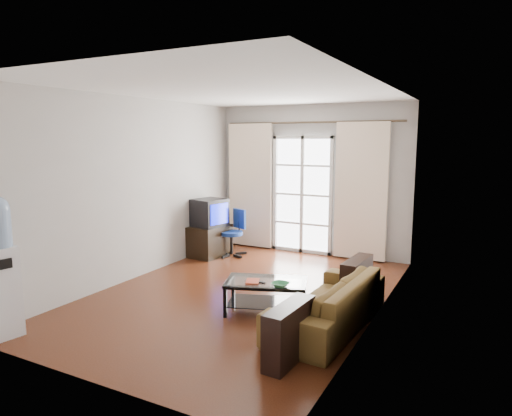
{
  "coord_description": "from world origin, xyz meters",
  "views": [
    {
      "loc": [
        2.94,
        -5.21,
        2.09
      ],
      "look_at": [
        0.04,
        0.35,
        1.14
      ],
      "focal_mm": 32.0,
      "sensor_mm": 36.0,
      "label": 1
    }
  ],
  "objects_px": {
    "coffee_table": "(266,292)",
    "crt_tv": "(209,212)",
    "sofa": "(328,302)",
    "task_chair": "(233,242)",
    "tv_stand": "(210,241)"
  },
  "relations": [
    {
      "from": "coffee_table",
      "to": "crt_tv",
      "type": "height_order",
      "value": "crt_tv"
    },
    {
      "from": "sofa",
      "to": "crt_tv",
      "type": "bearing_deg",
      "value": -120.68
    },
    {
      "from": "sofa",
      "to": "coffee_table",
      "type": "relative_size",
      "value": 1.78
    },
    {
      "from": "coffee_table",
      "to": "task_chair",
      "type": "distance_m",
      "value": 2.78
    },
    {
      "from": "tv_stand",
      "to": "crt_tv",
      "type": "xyz_separation_m",
      "value": [
        0.0,
        -0.02,
        0.52
      ]
    },
    {
      "from": "tv_stand",
      "to": "sofa",
      "type": "bearing_deg",
      "value": -30.49
    },
    {
      "from": "crt_tv",
      "to": "sofa",
      "type": "bearing_deg",
      "value": -21.66
    },
    {
      "from": "sofa",
      "to": "coffee_table",
      "type": "xyz_separation_m",
      "value": [
        -0.8,
        0.04,
        -0.03
      ]
    },
    {
      "from": "coffee_table",
      "to": "task_chair",
      "type": "xyz_separation_m",
      "value": [
        -1.74,
        2.17,
        -0.01
      ]
    },
    {
      "from": "sofa",
      "to": "tv_stand",
      "type": "distance_m",
      "value": 3.53
    },
    {
      "from": "coffee_table",
      "to": "tv_stand",
      "type": "distance_m",
      "value": 2.88
    },
    {
      "from": "sofa",
      "to": "tv_stand",
      "type": "relative_size",
      "value": 2.6
    },
    {
      "from": "coffee_table",
      "to": "crt_tv",
      "type": "relative_size",
      "value": 1.77
    },
    {
      "from": "crt_tv",
      "to": "task_chair",
      "type": "xyz_separation_m",
      "value": [
        0.36,
        0.22,
        -0.55
      ]
    },
    {
      "from": "sofa",
      "to": "crt_tv",
      "type": "xyz_separation_m",
      "value": [
        -2.91,
        1.98,
        0.51
      ]
    }
  ]
}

